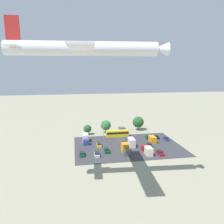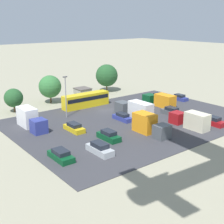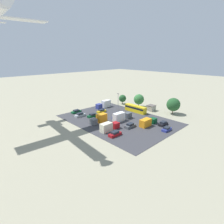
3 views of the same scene
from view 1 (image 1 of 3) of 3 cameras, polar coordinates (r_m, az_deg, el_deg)
The scene contains 23 objects.
ground_plane at distance 103.39m, azimuth 2.96°, elevation -7.25°, with size 400.00×400.00×0.00m, color gray.
parking_lot_surface at distance 95.41m, azimuth 4.13°, elevation -8.82°, with size 45.26×32.35×0.08m.
shed_building at distance 114.78m, azimuth 2.59°, elevation -4.68°, with size 3.50×3.70×2.69m.
bus at distance 107.13m, azimuth 1.43°, elevation -5.61°, with size 11.15×2.47×3.08m.
parked_car_0 at distance 84.51m, azimuth -3.97°, elevation -10.97°, with size 1.92×4.79×1.64m.
parked_car_1 at distance 105.60m, azimuth 13.99°, elevation -6.80°, with size 1.85×4.11×1.42m.
parked_car_2 at distance 85.71m, azimuth -7.86°, elevation -10.79°, with size 1.99×4.62×1.44m.
parked_car_3 at distance 94.53m, azimuth -3.42°, elevation -8.59°, with size 1.85×4.63×1.45m.
parked_car_4 at distance 87.93m, azimuth 12.43°, elevation -10.33°, with size 1.89×4.63×1.60m.
parked_car_5 at distance 107.42m, azimuth 11.45°, elevation -6.35°, with size 1.90×4.30×1.53m.
parked_car_6 at distance 88.21m, azimuth -1.39°, elevation -10.00°, with size 1.87×4.44×1.58m.
parked_car_7 at distance 95.76m, azimuth 3.07°, elevation -8.33°, with size 1.73×4.48×1.42m.
parked_car_8 at distance 95.43m, azimuth 9.67°, elevation -8.50°, with size 1.95×4.55×1.60m.
parked_truck_0 at distance 95.80m, azimuth 4.89°, elevation -7.71°, with size 2.31×9.36×3.51m.
parked_truck_1 at distance 99.78m, azimuth -6.90°, elevation -6.98°, with size 2.40×8.29×3.49m.
parked_truck_2 at distance 87.35m, azimuth 3.58°, elevation -9.62°, with size 2.53×7.13×3.35m.
parked_truck_3 at distance 87.39m, azimuth 9.26°, elevation -9.83°, with size 2.34×7.79×3.06m.
parked_truck_4 at distance 101.89m, azimuth 10.25°, elevation -6.88°, with size 2.45×8.46×2.84m.
tree_near_shed at distance 113.57m, azimuth -1.63°, elevation -3.49°, with size 5.27×5.27×6.59m.
tree_apron_mid at distance 119.04m, azimuth 6.87°, elevation -2.65°, with size 6.01×6.01×7.43m.
tree_apron_far at distance 110.88m, azimuth -6.42°, elevation -4.37°, with size 3.99×3.99×5.10m.
light_pole_lot_centre at distance 101.16m, azimuth -2.23°, elevation -4.89°, with size 0.90×0.28×8.32m.
airplane at distance 53.43m, azimuth -6.45°, elevation 16.15°, with size 38.29×32.05×8.65m.
Camera 1 is at (22.14, 95.68, 32.32)m, focal length 35.00 mm.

